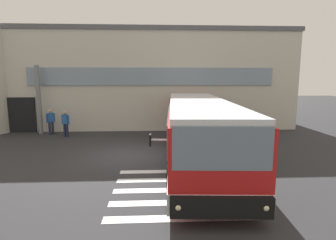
{
  "coord_description": "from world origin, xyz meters",
  "views": [
    {
      "loc": [
        1.19,
        -12.48,
        3.62
      ],
      "look_at": [
        1.86,
        1.27,
        1.5
      ],
      "focal_mm": 28.4,
      "sensor_mm": 36.0,
      "label": 1
    }
  ],
  "objects_px": {
    "passenger_near_column": "(51,120)",
    "passenger_by_doorway": "(66,122)",
    "entry_support_column": "(39,100)",
    "bus_main_foreground": "(198,130)",
    "safety_bollard_yellow": "(181,131)"
  },
  "relations": [
    {
      "from": "passenger_near_column",
      "to": "passenger_by_doorway",
      "type": "distance_m",
      "value": 1.46
    },
    {
      "from": "entry_support_column",
      "to": "bus_main_foreground",
      "type": "xyz_separation_m",
      "value": [
        9.56,
        -6.15,
        -0.92
      ]
    },
    {
      "from": "entry_support_column",
      "to": "bus_main_foreground",
      "type": "relative_size",
      "value": 0.37
    },
    {
      "from": "entry_support_column",
      "to": "passenger_near_column",
      "type": "height_order",
      "value": "entry_support_column"
    },
    {
      "from": "entry_support_column",
      "to": "safety_bollard_yellow",
      "type": "bearing_deg",
      "value": -11.0
    },
    {
      "from": "entry_support_column",
      "to": "passenger_by_doorway",
      "type": "bearing_deg",
      "value": -28.62
    },
    {
      "from": "passenger_by_doorway",
      "to": "bus_main_foreground",
      "type": "bearing_deg",
      "value": -33.79
    },
    {
      "from": "bus_main_foreground",
      "to": "safety_bollard_yellow",
      "type": "bearing_deg",
      "value": 93.97
    },
    {
      "from": "entry_support_column",
      "to": "safety_bollard_yellow",
      "type": "xyz_separation_m",
      "value": [
        9.26,
        -1.8,
        -1.81
      ]
    },
    {
      "from": "passenger_near_column",
      "to": "passenger_by_doorway",
      "type": "xyz_separation_m",
      "value": [
        1.23,
        -0.79,
        -0.03
      ]
    },
    {
      "from": "safety_bollard_yellow",
      "to": "passenger_near_column",
      "type": "bearing_deg",
      "value": 169.97
    },
    {
      "from": "entry_support_column",
      "to": "passenger_by_doorway",
      "type": "relative_size",
      "value": 2.7
    },
    {
      "from": "entry_support_column",
      "to": "safety_bollard_yellow",
      "type": "height_order",
      "value": "entry_support_column"
    },
    {
      "from": "bus_main_foreground",
      "to": "passenger_by_doorway",
      "type": "bearing_deg",
      "value": 146.21
    },
    {
      "from": "bus_main_foreground",
      "to": "passenger_near_column",
      "type": "xyz_separation_m",
      "value": [
        -8.79,
        5.85,
        -0.37
      ]
    }
  ]
}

